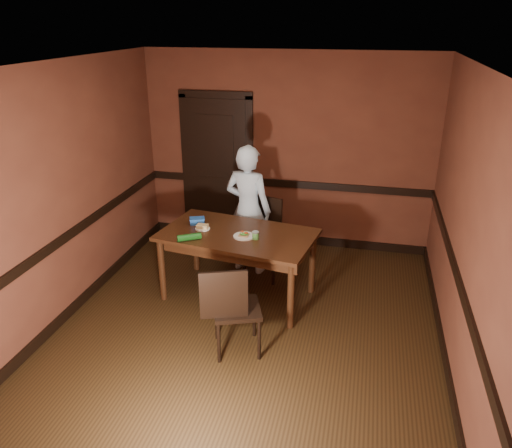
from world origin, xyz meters
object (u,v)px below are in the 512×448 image
at_px(sandwich_plate, 244,235).
at_px(cheese_saucer, 203,227).
at_px(sauce_jar, 256,235).
at_px(dining_table, 238,265).
at_px(person, 248,210).
at_px(chair_near, 237,307).
at_px(chair_far, 266,239).
at_px(food_tub, 197,221).

bearing_deg(sandwich_plate, cheese_saucer, 168.20).
bearing_deg(sauce_jar, sandwich_plate, 168.00).
bearing_deg(dining_table, cheese_saucer, -174.47).
distance_m(dining_table, person, 0.81).
bearing_deg(person, cheese_saucer, 72.09).
distance_m(chair_near, sandwich_plate, 1.00).
bearing_deg(sauce_jar, chair_far, 92.02).
xyz_separation_m(chair_near, cheese_saucer, (-0.68, 1.03, 0.35)).
distance_m(chair_far, sauce_jar, 0.78).
xyz_separation_m(sandwich_plate, cheese_saucer, (-0.52, 0.11, 0.00)).
distance_m(sandwich_plate, sauce_jar, 0.15).
bearing_deg(chair_far, sauce_jar, -73.18).
distance_m(sandwich_plate, food_tub, 0.68).
height_order(chair_near, food_tub, chair_near).
bearing_deg(chair_near, person, -100.22).
relative_size(chair_near, sandwich_plate, 4.03).
xyz_separation_m(sandwich_plate, sauce_jar, (0.14, -0.03, 0.03)).
bearing_deg(sandwich_plate, dining_table, 139.11).
relative_size(dining_table, food_tub, 8.32).
distance_m(dining_table, sandwich_plate, 0.44).
xyz_separation_m(chair_far, person, (-0.25, 0.10, 0.34)).
height_order(chair_far, chair_near, chair_far).
xyz_separation_m(person, cheese_saucer, (-0.38, -0.66, -0.00)).
xyz_separation_m(chair_near, sauce_jar, (-0.02, 0.89, 0.37)).
height_order(chair_far, sandwich_plate, chair_far).
height_order(chair_far, cheese_saucer, chair_far).
distance_m(dining_table, cheese_saucer, 0.60).
height_order(sandwich_plate, sauce_jar, sauce_jar).
bearing_deg(dining_table, sandwich_plate, -31.86).
height_order(chair_far, person, person).
bearing_deg(dining_table, sauce_jar, -16.57).
bearing_deg(dining_table, chair_far, 79.22).
relative_size(dining_table, person, 1.04).
bearing_deg(chair_far, sandwich_plate, -84.95).
bearing_deg(chair_near, sandwich_plate, -100.47).
bearing_deg(sauce_jar, chair_near, -88.77).
height_order(chair_near, sauce_jar, chair_near).
xyz_separation_m(sauce_jar, cheese_saucer, (-0.66, 0.14, -0.02)).
bearing_deg(sauce_jar, dining_table, 154.41).
height_order(chair_near, sandwich_plate, chair_near).
bearing_deg(person, sandwich_plate, 112.54).
distance_m(chair_far, person, 0.43).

